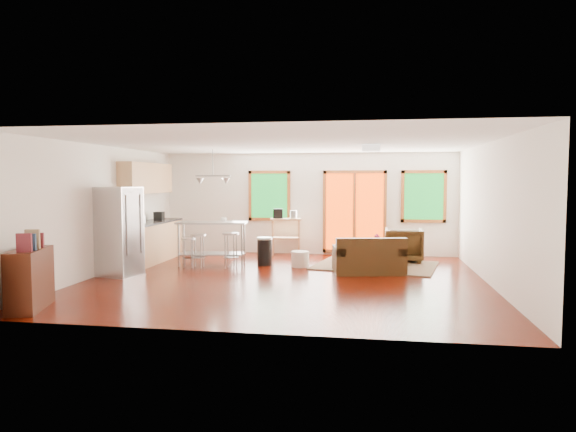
# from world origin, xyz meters

# --- Properties ---
(floor) EXTENTS (7.50, 7.00, 0.02)m
(floor) POSITION_xyz_m (0.00, 0.00, -0.01)
(floor) COLOR #340700
(floor) RESTS_ON ground
(ceiling) EXTENTS (7.50, 7.00, 0.02)m
(ceiling) POSITION_xyz_m (0.00, 0.00, 2.61)
(ceiling) COLOR white
(ceiling) RESTS_ON ground
(back_wall) EXTENTS (7.50, 0.02, 2.60)m
(back_wall) POSITION_xyz_m (0.00, 3.51, 1.30)
(back_wall) COLOR white
(back_wall) RESTS_ON ground
(left_wall) EXTENTS (0.02, 7.00, 2.60)m
(left_wall) POSITION_xyz_m (-3.76, 0.00, 1.30)
(left_wall) COLOR white
(left_wall) RESTS_ON ground
(right_wall) EXTENTS (0.02, 7.00, 2.60)m
(right_wall) POSITION_xyz_m (3.76, 0.00, 1.30)
(right_wall) COLOR white
(right_wall) RESTS_ON ground
(front_wall) EXTENTS (7.50, 0.02, 2.60)m
(front_wall) POSITION_xyz_m (0.00, -3.51, 1.30)
(front_wall) COLOR white
(front_wall) RESTS_ON ground
(window_left) EXTENTS (1.10, 0.05, 1.30)m
(window_left) POSITION_xyz_m (-1.00, 3.46, 1.50)
(window_left) COLOR #0F561A
(window_left) RESTS_ON back_wall
(french_doors) EXTENTS (1.60, 0.05, 2.10)m
(french_doors) POSITION_xyz_m (1.20, 3.46, 1.10)
(french_doors) COLOR #B12F04
(french_doors) RESTS_ON back_wall
(window_right) EXTENTS (1.10, 0.05, 1.30)m
(window_right) POSITION_xyz_m (2.90, 3.46, 1.50)
(window_right) COLOR #0F561A
(window_right) RESTS_ON back_wall
(rug) EXTENTS (2.91, 2.45, 0.03)m
(rug) POSITION_xyz_m (1.72, 1.81, 0.01)
(rug) COLOR #495D3D
(rug) RESTS_ON floor
(loveseat) EXTENTS (1.54, 1.05, 0.75)m
(loveseat) POSITION_xyz_m (1.58, 0.92, 0.30)
(loveseat) COLOR black
(loveseat) RESTS_ON floor
(coffee_table) EXTENTS (1.03, 0.76, 0.37)m
(coffee_table) POSITION_xyz_m (1.79, 1.83, 0.32)
(coffee_table) COLOR #341308
(coffee_table) RESTS_ON floor
(armchair) EXTENTS (0.86, 0.81, 0.87)m
(armchair) POSITION_xyz_m (2.37, 2.51, 0.44)
(armchair) COLOR black
(armchair) RESTS_ON floor
(ottoman) EXTENTS (0.59, 0.59, 0.38)m
(ottoman) POSITION_xyz_m (1.16, 2.29, 0.19)
(ottoman) COLOR black
(ottoman) RESTS_ON floor
(pouf) EXTENTS (0.52, 0.52, 0.34)m
(pouf) POSITION_xyz_m (0.08, 1.46, 0.17)
(pouf) COLOR silver
(pouf) RESTS_ON floor
(vase) EXTENTS (0.18, 0.19, 0.31)m
(vase) POSITION_xyz_m (1.75, 1.89, 0.51)
(vase) COLOR silver
(vase) RESTS_ON coffee_table
(cabinets) EXTENTS (0.64, 2.24, 2.30)m
(cabinets) POSITION_xyz_m (-3.49, 1.70, 0.93)
(cabinets) COLOR tan
(cabinets) RESTS_ON floor
(refrigerator) EXTENTS (0.83, 0.82, 1.77)m
(refrigerator) POSITION_xyz_m (-3.34, -0.11, 0.89)
(refrigerator) COLOR #B7BABC
(refrigerator) RESTS_ON floor
(island) EXTENTS (1.61, 0.81, 0.97)m
(island) POSITION_xyz_m (-1.90, 1.38, 0.67)
(island) COLOR #B7BABC
(island) RESTS_ON floor
(cup) EXTENTS (0.14, 0.12, 0.13)m
(cup) POSITION_xyz_m (-1.71, 1.65, 1.02)
(cup) COLOR white
(cup) RESTS_ON island
(bar_stool_a) EXTENTS (0.36, 0.36, 0.64)m
(bar_stool_a) POSITION_xyz_m (-2.33, 1.03, 0.48)
(bar_stool_a) COLOR #B7BABC
(bar_stool_a) RESTS_ON floor
(bar_stool_b) EXTENTS (0.36, 0.36, 0.74)m
(bar_stool_b) POSITION_xyz_m (-2.10, 1.02, 0.55)
(bar_stool_b) COLOR #B7BABC
(bar_stool_b) RESTS_ON floor
(bar_stool_c) EXTENTS (0.38, 0.38, 0.77)m
(bar_stool_c) POSITION_xyz_m (-1.38, 1.07, 0.57)
(bar_stool_c) COLOR #B7BABC
(bar_stool_c) RESTS_ON floor
(trash_can) EXTENTS (0.45, 0.45, 0.63)m
(trash_can) POSITION_xyz_m (-0.73, 1.53, 0.32)
(trash_can) COLOR black
(trash_can) RESTS_ON floor
(kitchen_cart) EXTENTS (0.84, 0.61, 1.18)m
(kitchen_cart) POSITION_xyz_m (-0.55, 3.21, 0.81)
(kitchen_cart) COLOR tan
(kitchen_cart) RESTS_ON floor
(bookshelf) EXTENTS (0.67, 1.07, 1.18)m
(bookshelf) POSITION_xyz_m (-3.35, -2.84, 0.46)
(bookshelf) COLOR #341308
(bookshelf) RESTS_ON floor
(ceiling_flush) EXTENTS (0.35, 0.35, 0.12)m
(ceiling_flush) POSITION_xyz_m (1.60, 0.60, 2.53)
(ceiling_flush) COLOR white
(ceiling_flush) RESTS_ON ceiling
(pendant_light) EXTENTS (0.80, 0.18, 0.79)m
(pendant_light) POSITION_xyz_m (-1.90, 1.50, 1.90)
(pendant_light) COLOR gray
(pendant_light) RESTS_ON ceiling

